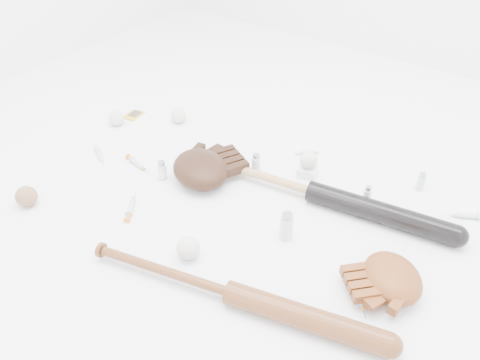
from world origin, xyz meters
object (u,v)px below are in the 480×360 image
Objects in this scene: bat_dark at (312,191)px; pedestal at (307,171)px; glove_dark at (200,169)px; bat_wood at (230,293)px.

pedestal is at bearing 116.28° from bat_dark.
glove_dark is (-0.39, -0.14, 0.01)m from bat_dark.
bat_dark is at bearing 79.75° from bat_wood.
bat_wood is 3.23× the size of glove_dark.
glove_dark reaches higher than pedestal.
glove_dark is 4.15× the size of pedestal.
bat_wood reaches higher than pedestal.
pedestal is (-0.11, 0.63, -0.01)m from bat_wood.
bat_dark is 0.14m from pedestal.
glove_dark is at bearing -168.81° from bat_dark.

